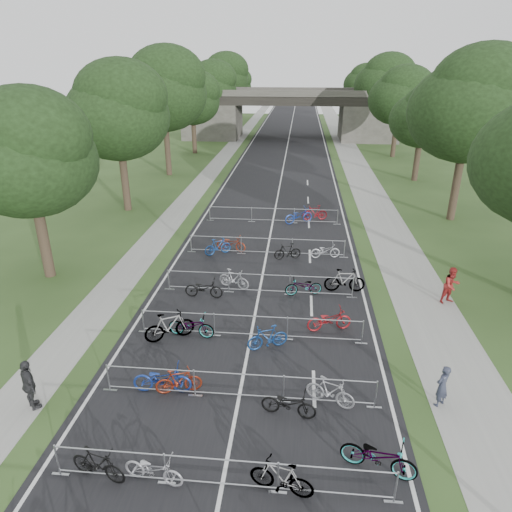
{
  "coord_description": "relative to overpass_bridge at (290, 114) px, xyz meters",
  "views": [
    {
      "loc": [
        1.79,
        -5.22,
        10.75
      ],
      "look_at": [
        -0.36,
        17.19,
        1.1
      ],
      "focal_mm": 32.0,
      "sensor_mm": 36.0,
      "label": 1
    }
  ],
  "objects": [
    {
      "name": "tree_right_4",
      "position": [
        13.11,
        -1.07,
        4.37
      ],
      "size": [
        8.18,
        8.18,
        12.47
      ],
      "color": "#33261C",
      "rests_on": "ground"
    },
    {
      "name": "barrier_row_1",
      "position": [
        0.0,
        -61.4,
        -2.99
      ],
      "size": [
        9.7,
        0.08,
        1.1
      ],
      "color": "#A2A5AA",
      "rests_on": "ground"
    },
    {
      "name": "pedestrian_a",
      "position": [
        6.8,
        -57.44,
        -2.76
      ],
      "size": [
        0.67,
        0.65,
        1.56
      ],
      "primitive_type": "imported",
      "rotation": [
        0.0,
        0.0,
        3.84
      ],
      "color": "#2B2F41",
      "rests_on": "ground"
    },
    {
      "name": "bike_15",
      "position": [
        3.3,
        -53.08,
        -3.02
      ],
      "size": [
        2.06,
        1.16,
        1.03
      ],
      "primitive_type": "imported",
      "rotation": [
        0.0,
        0.0,
        1.83
      ],
      "color": "maroon",
      "rests_on": "ground"
    },
    {
      "name": "tree_left_6",
      "position": [
        -11.39,
        22.93,
        2.96
      ],
      "size": [
        6.72,
        6.72,
        10.25
      ],
      "color": "#33261C",
      "rests_on": "ground"
    },
    {
      "name": "bike_17",
      "position": [
        -1.33,
        -49.52,
        -3.02
      ],
      "size": [
        1.76,
        1.06,
        1.02
      ],
      "primitive_type": "imported",
      "rotation": [
        0.0,
        0.0,
        1.21
      ],
      "color": "#B0B2B8",
      "rests_on": "ground"
    },
    {
      "name": "tree_left_5",
      "position": [
        -11.39,
        10.93,
        4.58
      ],
      "size": [
        8.4,
        8.4,
        12.81
      ],
      "color": "#33261C",
      "rests_on": "ground"
    },
    {
      "name": "overpass_bridge",
      "position": [
        0.0,
        0.0,
        0.0
      ],
      "size": [
        31.0,
        8.0,
        7.05
      ],
      "color": "#42413B",
      "rests_on": "ground"
    },
    {
      "name": "bike_11",
      "position": [
        3.1,
        -57.76,
        -3.02
      ],
      "size": [
        1.78,
        1.09,
        1.03
      ],
      "primitive_type": "imported",
      "rotation": [
        0.0,
        0.0,
        1.19
      ],
      "color": "#94969B",
      "rests_on": "ground"
    },
    {
      "name": "tree_right_6",
      "position": [
        13.11,
        22.93,
        3.39
      ],
      "size": [
        7.17,
        7.17,
        10.93
      ],
      "color": "#33261C",
      "rests_on": "ground"
    },
    {
      "name": "bike_23",
      "position": [
        3.49,
        -45.13,
        -3.08
      ],
      "size": [
        1.81,
        0.91,
        0.91
      ],
      "primitive_type": "imported",
      "rotation": [
        0.0,
        0.0,
        1.76
      ],
      "color": "#B6B8BF",
      "rests_on": "ground"
    },
    {
      "name": "barrier_row_4",
      "position": [
        0.0,
        -50.0,
        -2.99
      ],
      "size": [
        9.7,
        0.08,
        1.1
      ],
      "color": "#A2A5AA",
      "rests_on": "ground"
    },
    {
      "name": "bike_26",
      "position": [
        1.85,
        -38.98,
        -2.97
      ],
      "size": [
        2.26,
        1.69,
        1.13
      ],
      "primitive_type": "imported",
      "rotation": [
        0.0,
        0.0,
        2.07
      ],
      "color": "#1C3B9B",
      "rests_on": "ground"
    },
    {
      "name": "bike_22",
      "position": [
        1.27,
        -45.53,
        -3.05
      ],
      "size": [
        1.68,
        0.93,
        0.97
      ],
      "primitive_type": "imported",
      "rotation": [
        0.0,
        0.0,
        5.03
      ],
      "color": "black",
      "rests_on": "ground"
    },
    {
      "name": "barrier_row_2",
      "position": [
        0.0,
        -57.8,
        -2.99
      ],
      "size": [
        9.7,
        0.08,
        1.1
      ],
      "color": "#A2A5AA",
      "rests_on": "ground"
    },
    {
      "name": "tree_left_2",
      "position": [
        -11.39,
        -25.07,
        4.58
      ],
      "size": [
        8.4,
        8.4,
        12.81
      ],
      "color": "#33261C",
      "rests_on": "ground"
    },
    {
      "name": "bike_6",
      "position": [
        1.63,
        -61.37,
        -3.0
      ],
      "size": [
        1.86,
        0.91,
        1.07
      ],
      "primitive_type": "imported",
      "rotation": [
        0.0,
        0.0,
        4.48
      ],
      "color": "#A2A5AA",
      "rests_on": "ground"
    },
    {
      "name": "tree_left_3",
      "position": [
        -11.39,
        -13.07,
        2.96
      ],
      "size": [
        6.72,
        6.72,
        10.25
      ],
      "color": "#33261C",
      "rests_on": "ground"
    },
    {
      "name": "tree_right_3",
      "position": [
        13.11,
        -13.07,
        3.39
      ],
      "size": [
        7.17,
        7.17,
        10.93
      ],
      "color": "#33261C",
      "rests_on": "ground"
    },
    {
      "name": "tree_left_1",
      "position": [
        -11.39,
        -37.07,
        3.77
      ],
      "size": [
        7.56,
        7.56,
        11.53
      ],
      "color": "#33261C",
      "rests_on": "ground"
    },
    {
      "name": "tree_left_0",
      "position": [
        -11.39,
        -49.07,
        2.96
      ],
      "size": [
        6.72,
        6.72,
        10.25
      ],
      "color": "#33261C",
      "rests_on": "ground"
    },
    {
      "name": "lane_markings",
      "position": [
        0.0,
        -15.0,
        -3.53
      ],
      "size": [
        0.12,
        140.0,
        0.0
      ],
      "primitive_type": "cube",
      "color": "silver",
      "rests_on": "ground"
    },
    {
      "name": "bike_9",
      "position": [
        -2.12,
        -57.67,
        -3.04
      ],
      "size": [
        1.69,
        0.89,
        0.98
      ],
      "primitive_type": "imported",
      "rotation": [
        0.0,
        0.0,
        1.85
      ],
      "color": "maroon",
      "rests_on": "ground"
    },
    {
      "name": "barrier_row_5",
      "position": [
        0.0,
        -45.0,
        -2.99
      ],
      "size": [
        9.7,
        0.08,
        1.1
      ],
      "color": "#A2A5AA",
      "rests_on": "ground"
    },
    {
      "name": "bike_7",
      "position": [
        4.3,
        -60.42,
        -2.97
      ],
      "size": [
        2.29,
        1.37,
        1.14
      ],
      "primitive_type": "imported",
      "rotation": [
        0.0,
        0.0,
        1.26
      ],
      "color": "#A2A5AA",
      "rests_on": "ground"
    },
    {
      "name": "bike_14",
      "position": [
        0.77,
        -54.69,
        -3.02
      ],
      "size": [
        1.76,
        1.13,
        1.03
      ],
      "primitive_type": "imported",
      "rotation": [
        0.0,
        0.0,
        5.12
      ],
      "color": "navy",
      "rests_on": "ground"
    },
    {
      "name": "sidewalk_right",
      "position": [
        8.0,
        -15.0,
        -3.53
      ],
      "size": [
        3.0,
        140.0,
        0.01
      ],
      "primitive_type": "cube",
      "color": "gray",
      "rests_on": "ground"
    },
    {
      "name": "tree_right_2",
      "position": [
        13.11,
        -25.07,
        2.41
      ],
      "size": [
        6.16,
        6.16,
        9.39
      ],
      "color": "#33261C",
      "rests_on": "ground"
    },
    {
      "name": "tree_right_1",
      "position": [
        13.11,
        -37.07,
        4.37
      ],
      "size": [
        8.18,
        8.18,
        12.47
      ],
      "color": "#33261C",
      "rests_on": "ground"
    },
    {
      "name": "pedestrian_b",
      "position": [
        9.2,
        -50.05,
        -2.62
      ],
      "size": [
        1.1,
        1.01,
        1.83
      ],
      "primitive_type": "imported",
      "rotation": [
        0.0,
        0.0,
        0.45
      ],
      "color": "maroon",
      "rests_on": "ground"
    },
    {
      "name": "bike_20",
      "position": [
        -2.91,
        -45.23,
        -3.02
      ],
      "size": [
        1.69,
        1.33,
        1.02
      ],
      "primitive_type": "imported",
      "rotation": [
        0.0,
        0.0,
        2.15
      ],
      "color": "#1B4998",
      "rests_on": "ground"
    },
    {
      "name": "bike_27",
      "position": [
        3.02,
        -38.16,
        -2.98
      ],
      "size": [
        1.89,
        0.87,
        1.1
      ],
      "primitive_type": "imported",
      "rotation": [
        0.0,
        0.0,
        4.91
      ],
      "color": "maroon",
      "rests_on": "ground"
    },
    {
      "name": "bike_21",
      "position": [
        -2.2,
        -44.6,
        -3.04
      ],
      "size": [
        1.98,
        1.09,
        0.99
      ],
      "primitive_type": "imported",
      "rotation": [
        0.0,
        0.0,
        1.33
      ],
      "color": "maroon",
      "rests_on": "ground"
    },
    {
      "name": "pedestrian_c",
      "position": [
        -6.8,
        -58.89,
        -2.61
      ],
      "size": [
        1.11,
        1.06,
        1.85
      ],
      "primitive_type": "imported",
      "rotation": [
        0.0,
        0.0,
        2.41
      ],
      "color": "#28282A",
      "rests_on": "ground"
    },
    {
      "name": "tree_left_4",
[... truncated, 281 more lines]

